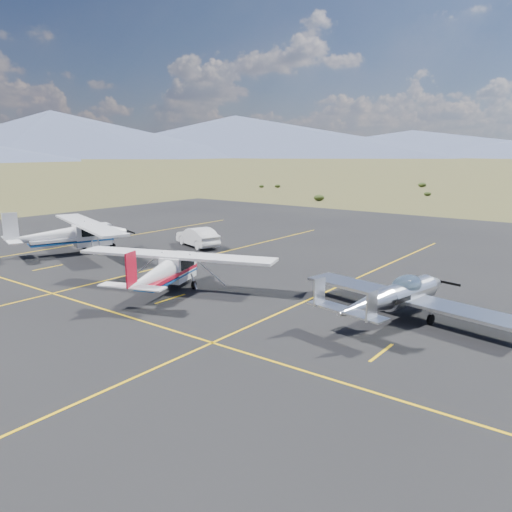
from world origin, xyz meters
TOP-DOWN VIEW (x-y plane):
  - ground at (0.00, 0.00)m, footprint 1600.00×1600.00m
  - apron at (0.00, 7.00)m, footprint 72.00×72.00m
  - aircraft_low_wing at (0.79, -2.48)m, footprint 7.46×10.28m
  - aircraft_cessna at (-2.27, 8.48)m, footprint 7.58×10.69m
  - aircraft_plain at (0.51, 21.27)m, footprint 8.57×12.24m
  - sedan at (7.76, 15.96)m, footprint 2.90×4.72m

SIDE VIEW (x-z plane):
  - ground at x=0.00m, z-range 0.00..0.00m
  - apron at x=0.00m, z-range -0.01..0.01m
  - sedan at x=7.76m, z-range 0.01..1.48m
  - aircraft_low_wing at x=0.79m, z-range -0.05..2.17m
  - aircraft_cessna at x=-2.27m, z-range -0.15..2.60m
  - aircraft_plain at x=0.51m, z-range -0.18..2.97m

